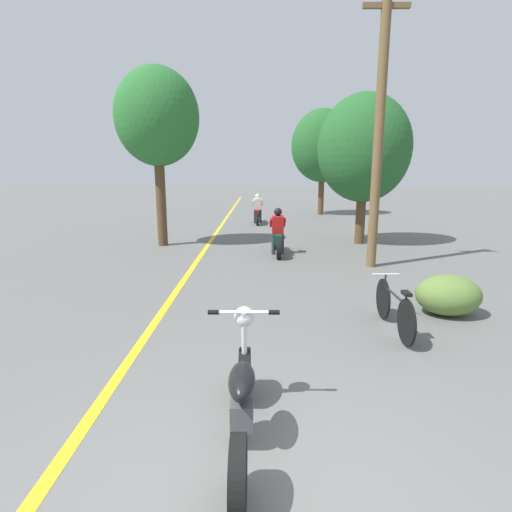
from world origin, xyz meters
name	(u,v)px	position (x,y,z in m)	size (l,w,h in m)	color
lane_stripe_center	(214,236)	(-1.70, 12.80, 0.00)	(0.14, 48.00, 0.01)	yellow
utility_pole	(379,128)	(2.95, 7.75, 3.47)	(1.10, 0.24, 6.77)	brown
roadside_tree_right_near	(364,149)	(3.49, 11.19, 3.17)	(3.07, 2.76, 4.95)	#513A23
roadside_tree_right_far	(323,146)	(3.60, 20.65, 3.83)	(3.49, 3.14, 5.85)	#513A23
roadside_tree_left	(157,118)	(-3.21, 10.79, 4.09)	(2.67, 2.40, 5.66)	#513A23
roadside_bush	(448,295)	(3.27, 4.17, 0.35)	(1.10, 0.88, 0.70)	#5B7A38
motorcycle_foreground	(242,396)	(-0.15, 0.86, 0.43)	(0.72, 2.04, 1.08)	black
motorcycle_rider_lead	(278,237)	(0.58, 9.34, 0.53)	(0.50, 2.01, 1.38)	black
motorcycle_rider_far	(258,212)	(-0.03, 16.63, 0.53)	(0.50, 2.21, 1.41)	black
bicycle_parked	(394,308)	(2.10, 3.45, 0.37)	(0.44, 1.75, 0.79)	black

